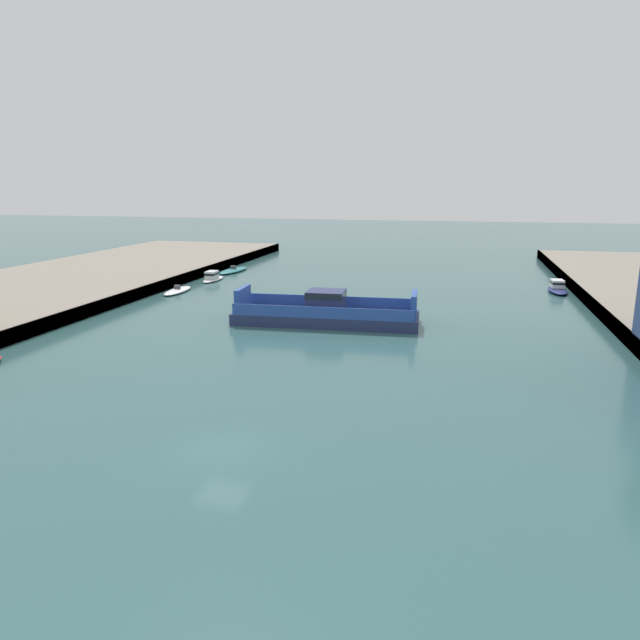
{
  "coord_description": "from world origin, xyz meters",
  "views": [
    {
      "loc": [
        11.47,
        -25.62,
        13.35
      ],
      "look_at": [
        0.0,
        21.61,
        2.0
      ],
      "focal_mm": 32.61,
      "sensor_mm": 36.0,
      "label": 1
    }
  ],
  "objects_px": {
    "moored_boat_near_right": "(557,288)",
    "moored_boat_mid_left": "(213,277)",
    "moored_boat_mid_right": "(233,270)",
    "chain_ferry": "(326,313)",
    "moored_boat_far_left": "(178,291)"
  },
  "relations": [
    {
      "from": "moored_boat_near_right",
      "to": "moored_boat_mid_left",
      "type": "xyz_separation_m",
      "value": [
        -46.34,
        -1.79,
        -0.04
      ]
    },
    {
      "from": "moored_boat_mid_left",
      "to": "moored_boat_mid_right",
      "type": "distance_m",
      "value": 8.8
    },
    {
      "from": "chain_ferry",
      "to": "moored_boat_far_left",
      "type": "xyz_separation_m",
      "value": [
        -22.13,
        11.87,
        -0.8
      ]
    },
    {
      "from": "moored_boat_mid_left",
      "to": "moored_boat_far_left",
      "type": "bearing_deg",
      "value": -93.18
    },
    {
      "from": "chain_ferry",
      "to": "moored_boat_far_left",
      "type": "height_order",
      "value": "chain_ferry"
    },
    {
      "from": "chain_ferry",
      "to": "moored_boat_mid_left",
      "type": "bearing_deg",
      "value": 135.14
    },
    {
      "from": "chain_ferry",
      "to": "moored_boat_near_right",
      "type": "relative_size",
      "value": 2.96
    },
    {
      "from": "moored_boat_mid_left",
      "to": "moored_boat_far_left",
      "type": "relative_size",
      "value": 0.92
    },
    {
      "from": "moored_boat_near_right",
      "to": "moored_boat_mid_left",
      "type": "relative_size",
      "value": 1.02
    },
    {
      "from": "chain_ferry",
      "to": "moored_boat_mid_right",
      "type": "xyz_separation_m",
      "value": [
        -21.97,
        30.28,
        -0.78
      ]
    },
    {
      "from": "moored_boat_mid_left",
      "to": "chain_ferry",
      "type": "bearing_deg",
      "value": -44.86
    },
    {
      "from": "chain_ferry",
      "to": "moored_boat_mid_left",
      "type": "xyz_separation_m",
      "value": [
        -21.59,
        21.49,
        -0.49
      ]
    },
    {
      "from": "chain_ferry",
      "to": "moored_boat_mid_right",
      "type": "relative_size",
      "value": 2.17
    },
    {
      "from": "moored_boat_near_right",
      "to": "moored_boat_mid_left",
      "type": "height_order",
      "value": "moored_boat_near_right"
    },
    {
      "from": "chain_ferry",
      "to": "moored_boat_far_left",
      "type": "distance_m",
      "value": 25.12
    }
  ]
}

